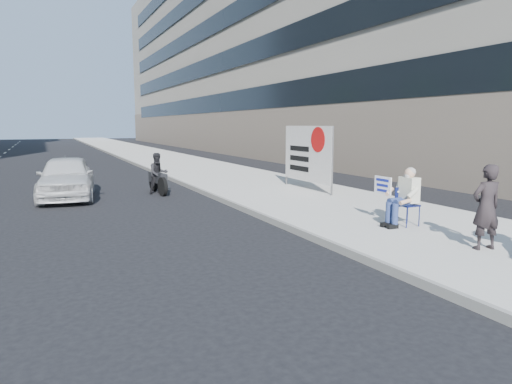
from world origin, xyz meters
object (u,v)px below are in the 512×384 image
pedestrian_woman (486,207)px  protest_banner (307,154)px  seated_protester (403,194)px  motorcycle (158,176)px  white_sedan_near (66,177)px

pedestrian_woman → protest_banner: size_ratio=0.50×
seated_protester → motorcycle: seated_protester is taller
seated_protester → protest_banner: 6.03m
seated_protester → protest_banner: protest_banner is taller
seated_protester → white_sedan_near: (-6.53, 8.33, -0.17)m
seated_protester → pedestrian_woman: pedestrian_woman is taller
protest_banner → motorcycle: bearing=155.0°
protest_banner → motorcycle: 5.24m
seated_protester → motorcycle: (-3.59, 8.09, -0.24)m
seated_protester → motorcycle: 8.85m
protest_banner → seated_protester: bearing=-100.7°
seated_protester → white_sedan_near: 10.59m
pedestrian_woman → white_sedan_near: pedestrian_woman is taller
pedestrian_woman → white_sedan_near: bearing=-47.9°
pedestrian_woman → motorcycle: 10.81m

